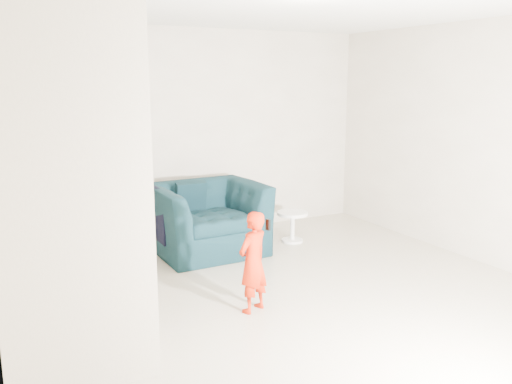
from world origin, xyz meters
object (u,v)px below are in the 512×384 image
(armchair, at_px, (207,218))
(staircase, at_px, (56,220))
(toddler, at_px, (253,262))
(side_table, at_px, (292,222))

(armchair, distance_m, staircase, 2.39)
(toddler, xyz_separation_m, staircase, (-1.57, 0.39, 0.49))
(toddler, relative_size, staircase, 0.26)
(armchair, relative_size, side_table, 3.23)
(armchair, distance_m, side_table, 1.14)
(staircase, bearing_deg, side_table, 22.89)
(toddler, distance_m, staircase, 1.69)
(toddler, bearing_deg, staircase, -38.42)
(armchair, distance_m, toddler, 1.81)
(side_table, height_order, staircase, staircase)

